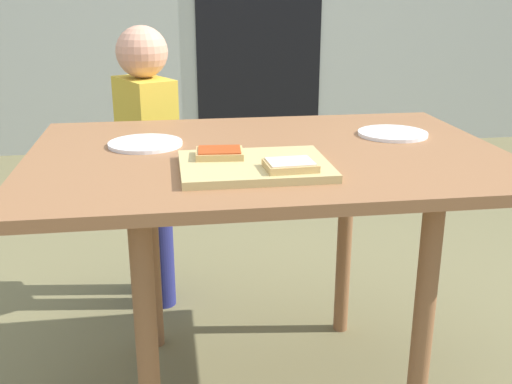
% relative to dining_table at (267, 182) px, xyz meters
% --- Properties ---
extents(house_door, '(0.90, 0.02, 2.00)m').
position_rel_dining_table_xyz_m(house_door, '(0.43, 2.93, 0.35)').
color(house_door, black).
rests_on(house_door, ground).
extents(dining_table, '(1.21, 0.85, 0.74)m').
position_rel_dining_table_xyz_m(dining_table, '(0.00, 0.00, 0.00)').
color(dining_table, brown).
rests_on(dining_table, ground).
extents(cutting_board, '(0.34, 0.27, 0.02)m').
position_rel_dining_table_xyz_m(cutting_board, '(-0.06, -0.17, 0.10)').
color(cutting_board, tan).
rests_on(cutting_board, dining_table).
extents(pizza_slice_near_right, '(0.11, 0.10, 0.02)m').
position_rel_dining_table_xyz_m(pizza_slice_near_right, '(0.01, -0.24, 0.11)').
color(pizza_slice_near_right, tan).
rests_on(pizza_slice_near_right, cutting_board).
extents(pizza_slice_far_left, '(0.12, 0.10, 0.02)m').
position_rel_dining_table_xyz_m(pizza_slice_far_left, '(-0.13, -0.11, 0.11)').
color(pizza_slice_far_left, tan).
rests_on(pizza_slice_far_left, cutting_board).
extents(plate_white_right, '(0.20, 0.20, 0.01)m').
position_rel_dining_table_xyz_m(plate_white_right, '(0.38, 0.12, 0.09)').
color(plate_white_right, white).
rests_on(plate_white_right, dining_table).
extents(plate_white_left, '(0.20, 0.20, 0.01)m').
position_rel_dining_table_xyz_m(plate_white_left, '(-0.31, 0.10, 0.09)').
color(plate_white_left, white).
rests_on(plate_white_left, dining_table).
extents(child_left, '(0.23, 0.28, 1.02)m').
position_rel_dining_table_xyz_m(child_left, '(-0.32, 0.65, -0.06)').
color(child_left, navy).
rests_on(child_left, ground).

